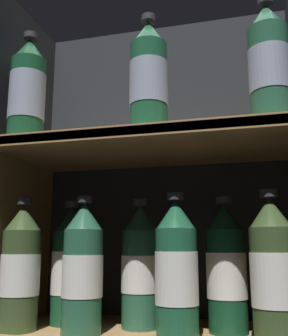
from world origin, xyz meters
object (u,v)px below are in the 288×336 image
object	(u,v)px
bottle_lower_front_3	(274,273)
bottle_lower_back_1	(140,268)
bottle_upper_front_1	(149,79)
bottle_lower_back_2	(226,269)
bottle_upper_front_2	(269,66)
bottle_lower_front_2	(177,271)
bottle_lower_back_0	(70,267)
bottle_upper_front_0	(27,93)
bottle_lower_front_0	(20,269)
bottle_lower_front_1	(83,269)

from	to	relation	value
bottle_lower_front_3	bottle_lower_back_1	bearing A→B (deg)	161.69
bottle_upper_front_1	bottle_lower_back_2	size ratio (longest dim) A/B	1.00
bottle_upper_front_2	bottle_lower_back_2	distance (m)	0.42
bottle_lower_front_2	bottle_lower_back_1	bearing A→B (deg)	136.87
bottle_lower_back_0	bottle_lower_front_3	bearing A→B (deg)	-11.59
bottle_lower_front_3	bottle_upper_front_0	bearing A→B (deg)	180.00
bottle_upper_front_1	bottle_lower_front_3	xyz separation A→B (m)	(0.23, 0.00, -0.39)
bottle_upper_front_2	bottle_lower_front_0	distance (m)	0.65
bottle_upper_front_0	bottle_lower_front_0	size ratio (longest dim) A/B	1.00
bottle_lower_front_1	bottle_lower_front_2	bearing A→B (deg)	0.00
bottle_lower_front_1	bottle_lower_front_2	size ratio (longest dim) A/B	1.00
bottle_lower_back_0	bottle_lower_back_1	size ratio (longest dim) A/B	1.00
bottle_upper_front_1	bottle_lower_front_3	world-z (taller)	bottle_upper_front_1
bottle_lower_front_3	bottle_lower_back_1	xyz separation A→B (m)	(-0.27, 0.09, 0.00)
bottle_upper_front_1	bottle_upper_front_2	world-z (taller)	same
bottle_lower_front_0	bottle_lower_front_2	size ratio (longest dim) A/B	1.00
bottle_upper_front_1	bottle_lower_front_1	world-z (taller)	bottle_upper_front_1
bottle_upper_front_2	bottle_lower_front_3	distance (m)	0.39
bottle_lower_front_0	bottle_lower_back_1	distance (m)	0.25
bottle_lower_back_1	bottle_upper_front_0	bearing A→B (deg)	-160.00
bottle_lower_front_1	bottle_upper_front_1	bearing A→B (deg)	-0.00
bottle_lower_front_0	bottle_lower_back_0	world-z (taller)	same
bottle_lower_back_1	bottle_lower_front_2	bearing A→B (deg)	-43.13
bottle_upper_front_0	bottle_lower_back_2	bearing A→B (deg)	11.79
bottle_upper_front_2	bottle_lower_front_1	xyz separation A→B (m)	(-0.38, 0.00, -0.39)
bottle_upper_front_1	bottle_upper_front_2	size ratio (longest dim) A/B	1.00
bottle_lower_back_0	bottle_lower_back_1	world-z (taller)	same
bottle_upper_front_0	bottle_upper_front_2	world-z (taller)	same
bottle_upper_front_1	bottle_lower_front_2	bearing A→B (deg)	0.00
bottle_upper_front_0	bottle_lower_front_0	world-z (taller)	bottle_upper_front_0
bottle_lower_back_1	bottle_lower_front_3	bearing A→B (deg)	-18.31
bottle_upper_front_1	bottle_lower_front_2	distance (m)	0.40
bottle_lower_back_1	bottle_lower_back_0	bearing A→B (deg)	-180.00
bottle_upper_front_0	bottle_lower_back_2	xyz separation A→B (m)	(0.43, 0.09, -0.39)
bottle_upper_front_2	bottle_lower_front_0	xyz separation A→B (m)	(-0.52, 0.00, -0.39)
bottle_lower_front_0	bottle_lower_front_3	size ratio (longest dim) A/B	1.00
bottle_lower_front_3	bottle_lower_back_0	distance (m)	0.44
bottle_lower_front_0	bottle_lower_front_3	world-z (taller)	same
bottle_lower_back_2	bottle_upper_front_2	bearing A→B (deg)	-40.74
bottle_upper_front_1	bottle_lower_back_2	distance (m)	0.43
bottle_lower_back_0	bottle_lower_front_1	bearing A→B (deg)	-51.82
bottle_lower_front_1	bottle_lower_back_0	bearing A→B (deg)	128.18
bottle_lower_front_1	bottle_lower_front_2	xyz separation A→B (m)	(0.19, 0.00, -0.00)
bottle_lower_front_3	bottle_upper_front_1	bearing A→B (deg)	-180.00
bottle_upper_front_2	bottle_lower_back_1	bearing A→B (deg)	162.67
bottle_lower_front_0	bottle_lower_front_2	world-z (taller)	same
bottle_lower_back_1	bottle_lower_front_1	bearing A→B (deg)	-136.87
bottle_upper_front_1	bottle_lower_front_3	distance (m)	0.45
bottle_lower_front_2	bottle_lower_front_3	xyz separation A→B (m)	(0.17, 0.00, 0.00)
bottle_lower_back_1	bottle_lower_back_2	world-z (taller)	same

